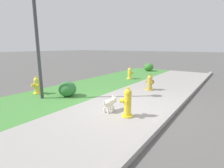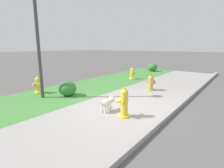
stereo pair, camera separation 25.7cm
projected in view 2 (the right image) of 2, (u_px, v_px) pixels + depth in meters
The scene contains 12 objects.
ground_plane at pixel (121, 107), 5.19m from camera, with size 120.00×120.00×0.00m, color #5B5956.
sidewalk_pavement at pixel (121, 107), 5.19m from camera, with size 18.00×2.58×0.01m, color #9E9993.
grass_verge at pixel (64, 93), 6.78m from camera, with size 18.00×2.79×0.01m, color #47893D.
street_curb at pixel (166, 116), 4.37m from camera, with size 18.00×0.16×0.12m, color #9E9993.
fire_hydrant_at_driveway at pixel (151, 83), 7.11m from camera, with size 0.37×0.39×0.67m.
fire_hydrant_far_end at pixel (38, 85), 6.72m from camera, with size 0.37×0.39×0.68m.
fire_hydrant_near_corner at pixel (124, 103), 4.40m from camera, with size 0.38×0.34×0.78m.
fire_hydrant_mid_block at pixel (132, 73), 9.62m from camera, with size 0.36×0.35×0.66m.
small_white_dog at pixel (107, 103), 4.82m from camera, with size 0.57×0.21×0.44m.
street_lamp at pixel (36, 14), 5.60m from camera, with size 0.32×0.32×4.18m.
shrub_bush_near_lamp at pixel (68, 89), 6.36m from camera, with size 0.63×0.63×0.54m.
shrub_bush_mid_verge at pixel (153, 67), 12.67m from camera, with size 0.68×0.68×0.58m.
Camera 2 is at (-4.08, -2.77, 1.77)m, focal length 28.00 mm.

